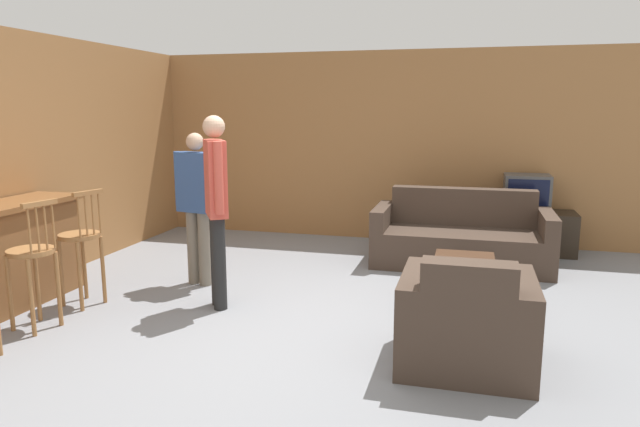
# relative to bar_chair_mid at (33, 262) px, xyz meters

# --- Properties ---
(ground_plane) EXTENTS (24.00, 24.00, 0.00)m
(ground_plane) POSITION_rel_bar_chair_mid_xyz_m (2.18, 0.47, -0.58)
(ground_plane) COLOR gray
(wall_back) EXTENTS (9.40, 0.08, 2.60)m
(wall_back) POSITION_rel_bar_chair_mid_xyz_m (2.18, 4.12, 0.72)
(wall_back) COLOR #9E6B3D
(wall_back) RESTS_ON ground_plane
(wall_left) EXTENTS (0.08, 8.65, 2.60)m
(wall_left) POSITION_rel_bar_chair_mid_xyz_m (-0.97, 1.80, 0.72)
(wall_left) COLOR #9E6B3D
(wall_left) RESTS_ON ground_plane
(bar_chair_mid) EXTENTS (0.44, 0.44, 1.10)m
(bar_chair_mid) POSITION_rel_bar_chair_mid_xyz_m (0.00, 0.00, 0.00)
(bar_chair_mid) COLOR #996638
(bar_chair_mid) RESTS_ON ground_plane
(bar_chair_far) EXTENTS (0.45, 0.45, 1.10)m
(bar_chair_far) POSITION_rel_bar_chair_mid_xyz_m (-0.00, 0.61, 0.00)
(bar_chair_far) COLOR #996638
(bar_chair_far) RESTS_ON ground_plane
(couch_far) EXTENTS (2.03, 0.93, 0.87)m
(couch_far) POSITION_rel_bar_chair_mid_xyz_m (3.39, 2.98, -0.27)
(couch_far) COLOR #423328
(couch_far) RESTS_ON ground_plane
(armchair_near) EXTENTS (0.93, 0.89, 0.85)m
(armchair_near) POSITION_rel_bar_chair_mid_xyz_m (3.48, 0.18, -0.27)
(armchair_near) COLOR #423328
(armchair_near) RESTS_ON ground_plane
(coffee_table) EXTENTS (0.56, 1.07, 0.41)m
(coffee_table) POSITION_rel_bar_chair_mid_xyz_m (3.44, 1.48, -0.23)
(coffee_table) COLOR #472D1E
(coffee_table) RESTS_ON ground_plane
(tv_unit) EXTENTS (1.24, 0.53, 0.54)m
(tv_unit) POSITION_rel_bar_chair_mid_xyz_m (4.16, 3.79, -0.31)
(tv_unit) COLOR #2D2319
(tv_unit) RESTS_ON ground_plane
(tv) EXTENTS (0.55, 0.45, 0.47)m
(tv) POSITION_rel_bar_chair_mid_xyz_m (4.16, 3.79, 0.19)
(tv) COLOR #4C4C4C
(tv) RESTS_ON tv_unit
(person_by_window) EXTENTS (0.54, 0.25, 1.58)m
(person_by_window) POSITION_rel_bar_chair_mid_xyz_m (0.75, 1.48, 0.32)
(person_by_window) COLOR #756B5B
(person_by_window) RESTS_ON ground_plane
(person_by_counter) EXTENTS (0.35, 0.45, 1.77)m
(person_by_counter) POSITION_rel_bar_chair_mid_xyz_m (1.25, 0.89, 0.44)
(person_by_counter) COLOR black
(person_by_counter) RESTS_ON ground_plane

